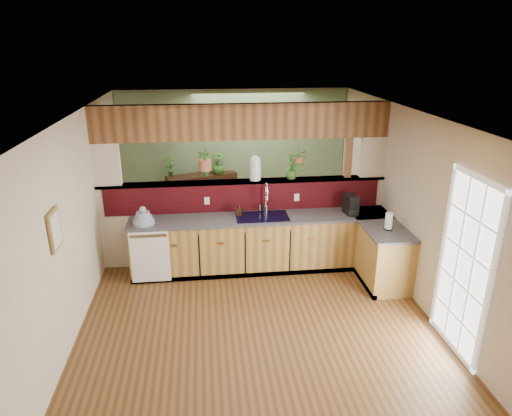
{
  "coord_description": "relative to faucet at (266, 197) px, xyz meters",
  "views": [
    {
      "loc": [
        -0.62,
        -5.61,
        3.5
      ],
      "look_at": [
        0.12,
        0.7,
        1.15
      ],
      "focal_mm": 32.0,
      "sensor_mm": 36.0,
      "label": 1
    }
  ],
  "objects": [
    {
      "name": "wall_left",
      "position": [
        -2.63,
        -1.13,
        0.13
      ],
      "size": [
        0.02,
        7.0,
        2.6
      ],
      "primitive_type": "cube",
      "color": "beige",
      "rests_on": "ground"
    },
    {
      "name": "countertop",
      "position": [
        0.51,
        -0.26,
        -0.72
      ],
      "size": [
        4.14,
        1.52,
        0.9
      ],
      "color": "olive",
      "rests_on": "ground"
    },
    {
      "name": "dishwasher",
      "position": [
        -1.81,
        -0.46,
        -0.72
      ],
      "size": [
        0.58,
        0.03,
        0.82
      ],
      "color": "white",
      "rests_on": "ground"
    },
    {
      "name": "pass_through_ledge",
      "position": [
        -0.33,
        0.22,
        0.2
      ],
      "size": [
        4.6,
        0.21,
        0.04
      ],
      "primitive_type": "cube",
      "color": "brown",
      "rests_on": "ground"
    },
    {
      "name": "soap_dispenser",
      "position": [
        -0.43,
        -0.05,
        -0.17
      ],
      "size": [
        0.11,
        0.12,
        0.19
      ],
      "primitive_type": "imported",
      "rotation": [
        0.0,
        0.0,
        -0.37
      ],
      "color": "#392314",
      "rests_on": "countertop"
    },
    {
      "name": "framed_print",
      "position": [
        -2.6,
        -1.93,
        0.38
      ],
      "size": [
        0.04,
        0.35,
        0.45
      ],
      "color": "olive",
      "rests_on": "wall_left"
    },
    {
      "name": "glass_jar",
      "position": [
        -0.14,
        0.22,
        0.42
      ],
      "size": [
        0.18,
        0.18,
        0.4
      ],
      "color": "silver",
      "rests_on": "pass_through_ledge"
    },
    {
      "name": "wall_right",
      "position": [
        1.97,
        -1.13,
        0.13
      ],
      "size": [
        0.02,
        7.0,
        2.6
      ],
      "primitive_type": "cube",
      "color": "beige",
      "rests_on": "ground"
    },
    {
      "name": "paper_towel",
      "position": [
        1.68,
        -0.88,
        -0.15
      ],
      "size": [
        0.13,
        0.13,
        0.28
      ],
      "color": "black",
      "rests_on": "countertop"
    },
    {
      "name": "floor_plant",
      "position": [
        0.57,
        1.09,
        -0.83
      ],
      "size": [
        0.76,
        0.71,
        0.68
      ],
      "primitive_type": "imported",
      "rotation": [
        0.0,
        0.0,
        -0.35
      ],
      "color": "#2A581E",
      "rests_on": "ground"
    },
    {
      "name": "french_door",
      "position": [
        1.94,
        -2.43,
        -0.12
      ],
      "size": [
        0.06,
        1.02,
        2.16
      ],
      "primitive_type": "cube",
      "color": "white",
      "rests_on": "ground"
    },
    {
      "name": "sage_backwall",
      "position": [
        -0.33,
        2.35,
        0.13
      ],
      "size": [
        4.55,
        0.02,
        2.55
      ],
      "primitive_type": "cube",
      "color": "#5D744F",
      "rests_on": "ground"
    },
    {
      "name": "ceiling",
      "position": [
        -0.33,
        -1.13,
        1.43
      ],
      "size": [
        4.6,
        7.0,
        0.01
      ],
      "primitive_type": "cube",
      "color": "brown",
      "rests_on": "ground"
    },
    {
      "name": "navy_sink",
      "position": [
        -0.08,
        -0.15,
        -0.35
      ],
      "size": [
        0.82,
        0.5,
        0.18
      ],
      "color": "black",
      "rests_on": "countertop"
    },
    {
      "name": "faucet",
      "position": [
        0.0,
        0.0,
        0.0
      ],
      "size": [
        0.22,
        0.22,
        0.51
      ],
      "color": "#B7B7B2",
      "rests_on": "countertop"
    },
    {
      "name": "ground",
      "position": [
        -0.33,
        -1.13,
        -1.17
      ],
      "size": [
        4.6,
        7.0,
        0.01
      ],
      "primitive_type": "cube",
      "color": "brown",
      "rests_on": "ground"
    },
    {
      "name": "hanging_plant_b",
      "position": [
        0.55,
        0.22,
        0.68
      ],
      "size": [
        0.43,
        0.4,
        0.49
      ],
      "color": "brown",
      "rests_on": "header_beam"
    },
    {
      "name": "shelving_console",
      "position": [
        -1.01,
        2.12,
        -0.67
      ],
      "size": [
        1.45,
        0.81,
        0.93
      ],
      "primitive_type": "cube",
      "rotation": [
        0.0,
        0.0,
        0.33
      ],
      "color": "black",
      "rests_on": "ground"
    },
    {
      "name": "wall_back",
      "position": [
        -0.33,
        2.37,
        0.13
      ],
      "size": [
        4.6,
        0.02,
        2.6
      ],
      "primitive_type": "cube",
      "color": "beige",
      "rests_on": "ground"
    },
    {
      "name": "hanging_plant_a",
      "position": [
        -0.94,
        0.22,
        0.66
      ],
      "size": [
        0.27,
        0.23,
        0.55
      ],
      "color": "brown",
      "rests_on": "header_beam"
    },
    {
      "name": "pass_through_partition",
      "position": [
        -0.3,
        0.22,
        0.02
      ],
      "size": [
        4.6,
        0.21,
        2.6
      ],
      "color": "beige",
      "rests_on": "ground"
    },
    {
      "name": "coffee_maker",
      "position": [
        1.33,
        -0.2,
        -0.13
      ],
      "size": [
        0.17,
        0.28,
        0.31
      ],
      "rotation": [
        0.0,
        0.0,
        0.13
      ],
      "color": "black",
      "rests_on": "countertop"
    },
    {
      "name": "dish_stack",
      "position": [
        -1.89,
        -0.25,
        -0.18
      ],
      "size": [
        0.32,
        0.32,
        0.28
      ],
      "color": "#8D9DB6",
      "rests_on": "countertop"
    },
    {
      "name": "header_beam",
      "position": [
        -0.33,
        0.22,
        1.15
      ],
      "size": [
        4.6,
        0.15,
        0.55
      ],
      "primitive_type": "cube",
      "color": "brown",
      "rests_on": "ground"
    },
    {
      "name": "shelf_plant_a",
      "position": [
        -1.62,
        2.12,
        -0.01
      ],
      "size": [
        0.21,
        0.15,
        0.39
      ],
      "primitive_type": "imported",
      "rotation": [
        0.0,
        0.0,
        0.04
      ],
      "color": "#2A581E",
      "rests_on": "shelving_console"
    },
    {
      "name": "shelf_plant_b",
      "position": [
        -0.67,
        2.12,
        0.02
      ],
      "size": [
        0.31,
        0.31,
        0.44
      ],
      "primitive_type": "imported",
      "rotation": [
        0.0,
        0.0,
        0.27
      ],
      "color": "#2A581E",
      "rests_on": "shelving_console"
    },
    {
      "name": "ledge_plant_right",
      "position": [
        0.44,
        0.22,
        0.4
      ],
      "size": [
        0.25,
        0.25,
        0.36
      ],
      "primitive_type": "imported",
      "rotation": [
        0.0,
        0.0,
        -0.26
      ],
      "color": "#2A581E",
      "rests_on": "pass_through_ledge"
    }
  ]
}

